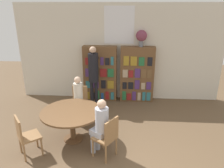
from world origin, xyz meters
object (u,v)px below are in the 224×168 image
(chair_near_camera, at_px, (25,135))
(librarian_standing, at_px, (93,71))
(bookshelf_right, at_px, (137,74))
(seated_reader_left, at_px, (78,98))
(reading_table, at_px, (72,115))
(chair_far_side, at_px, (108,136))
(bookshelf_left, at_px, (100,74))
(seated_reader_right, at_px, (100,124))
(chair_left_side, at_px, (80,101))
(flower_vase, at_px, (141,36))

(chair_near_camera, relative_size, librarian_standing, 0.49)
(bookshelf_right, distance_m, seated_reader_left, 2.16)
(reading_table, height_order, librarian_standing, librarian_standing)
(reading_table, height_order, chair_far_side, chair_far_side)
(chair_far_side, height_order, seated_reader_left, seated_reader_left)
(bookshelf_left, bearing_deg, chair_far_side, -80.51)
(bookshelf_left, distance_m, chair_near_camera, 3.19)
(bookshelf_left, bearing_deg, bookshelf_right, -0.02)
(seated_reader_left, bearing_deg, seated_reader_right, 117.12)
(seated_reader_left, relative_size, librarian_standing, 0.68)
(bookshelf_left, xyz_separation_m, reading_table, (-0.36, -2.32, -0.24))
(chair_near_camera, relative_size, chair_left_side, 1.00)
(librarian_standing, bearing_deg, bookshelf_right, 21.16)
(seated_reader_right, xyz_separation_m, librarian_standing, (-0.47, 2.29, 0.41))
(reading_table, xyz_separation_m, seated_reader_right, (0.70, -0.47, 0.08))
(chair_far_side, xyz_separation_m, seated_reader_right, (-0.15, 0.10, 0.21))
(chair_near_camera, height_order, chair_far_side, same)
(bookshelf_left, height_order, chair_far_side, bookshelf_left)
(chair_left_side, bearing_deg, librarian_standing, -110.88)
(chair_left_side, height_order, chair_far_side, same)
(bookshelf_left, distance_m, seated_reader_left, 1.56)
(bookshelf_right, bearing_deg, chair_far_side, -103.23)
(reading_table, xyz_separation_m, chair_left_side, (-0.04, 1.02, -0.13))
(flower_vase, distance_m, seated_reader_left, 2.61)
(bookshelf_left, height_order, reading_table, bookshelf_left)
(bookshelf_left, bearing_deg, seated_reader_right, -83.19)
(seated_reader_left, distance_m, seated_reader_right, 1.49)
(bookshelf_left, bearing_deg, seated_reader_left, -104.88)
(librarian_standing, bearing_deg, reading_table, -97.22)
(bookshelf_right, distance_m, reading_table, 2.79)
(bookshelf_left, height_order, bookshelf_right, same)
(chair_far_side, bearing_deg, flower_vase, 18.91)
(librarian_standing, bearing_deg, seated_reader_right, -78.48)
(bookshelf_left, height_order, seated_reader_right, bookshelf_left)
(reading_table, relative_size, seated_reader_right, 1.09)
(chair_left_side, height_order, seated_reader_left, seated_reader_left)
(flower_vase, distance_m, chair_left_side, 2.62)
(bookshelf_right, height_order, chair_far_side, bookshelf_right)
(reading_table, bearing_deg, seated_reader_left, 92.27)
(chair_near_camera, distance_m, seated_reader_right, 1.52)
(reading_table, bearing_deg, chair_near_camera, -141.73)
(flower_vase, relative_size, chair_far_side, 0.55)
(chair_left_side, bearing_deg, seated_reader_right, 114.17)
(chair_left_side, relative_size, seated_reader_left, 0.73)
(seated_reader_left, height_order, seated_reader_right, seated_reader_right)
(bookshelf_left, distance_m, chair_left_side, 1.42)
(chair_far_side, xyz_separation_m, librarian_standing, (-0.62, 2.39, 0.62))
(chair_near_camera, distance_m, chair_far_side, 1.65)
(seated_reader_left, distance_m, librarian_standing, 1.11)
(chair_near_camera, relative_size, chair_far_side, 1.00)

